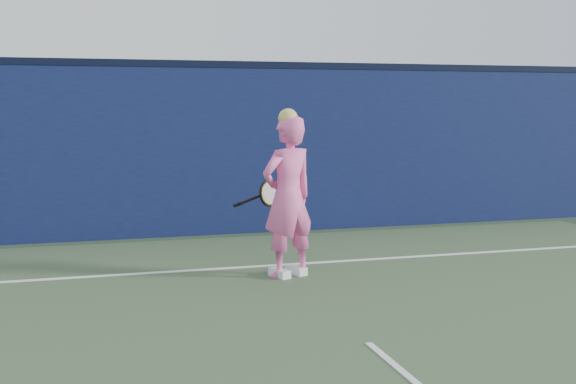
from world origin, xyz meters
name	(u,v)px	position (x,y,z in m)	size (l,w,h in m)	color
backstop_wall	(234,151)	(0.00, 6.50, 1.25)	(24.00, 0.40, 2.50)	#0E153E
wall_cap	(233,65)	(0.00, 6.50, 2.55)	(24.00, 0.42, 0.10)	black
player	(288,196)	(0.01, 3.46, 0.92)	(0.78, 0.65, 1.91)	pink
racket	(268,194)	(-0.13, 3.85, 0.91)	(0.62, 0.21, 0.34)	black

